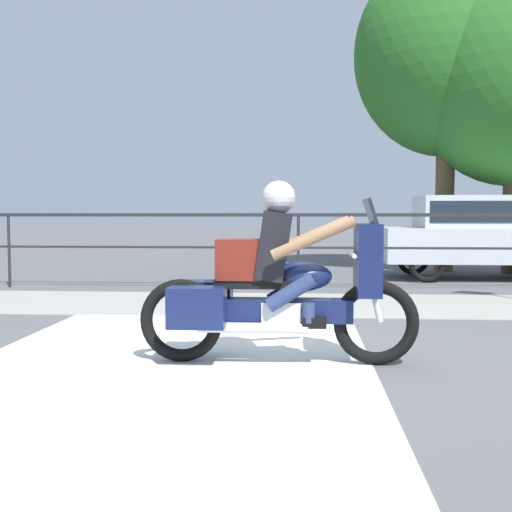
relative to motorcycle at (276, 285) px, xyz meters
The scene contains 7 objects.
ground_plane 0.75m from the motorcycle, 57.17° to the left, with size 120.00×120.00×0.00m, color #565659.
sidewalk_band 3.71m from the motorcycle, 87.53° to the left, with size 44.00×2.40×0.01m, color #99968E.
crosswalk_band 1.15m from the motorcycle, behind, with size 3.52×6.00×0.01m, color silver.
fence_railing 5.43m from the motorcycle, 88.34° to the left, with size 36.00×0.05×1.31m.
motorcycle is the anchor object (origin of this frame).
parked_car 8.35m from the motorcycle, 63.66° to the left, with size 3.94×1.70×1.65m.
tree_behind_car 10.64m from the motorcycle, 69.64° to the left, with size 4.11×4.11×7.10m.
Camera 1 is at (0.07, -5.77, 1.31)m, focal length 45.00 mm.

